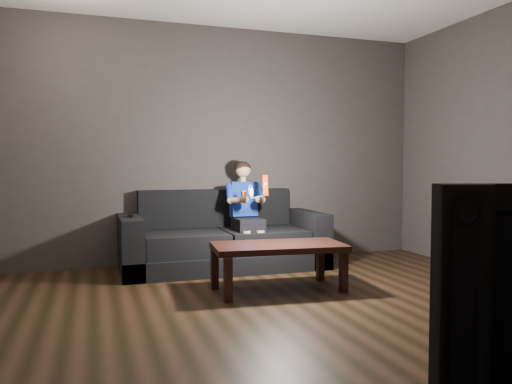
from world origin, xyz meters
name	(u,v)px	position (x,y,z in m)	size (l,w,h in m)	color
floor	(305,326)	(0.00, 0.00, 0.00)	(5.00, 5.00, 0.00)	black
back_wall	(218,145)	(0.00, 2.50, 1.35)	(5.00, 0.04, 2.70)	#3C3734
sofa	(222,243)	(-0.05, 2.10, 0.27)	(2.17, 0.94, 0.84)	black
child	(246,204)	(0.19, 2.04, 0.70)	(0.43, 0.52, 1.05)	black
wii_remote_red	(265,186)	(0.28, 1.64, 0.91)	(0.06, 0.08, 0.21)	red
nunchuk_white	(251,191)	(0.12, 1.64, 0.85)	(0.05, 0.08, 0.14)	white
wii_remote_black	(130,216)	(-1.03, 2.02, 0.61)	(0.04, 0.14, 0.03)	black
coffee_table	(278,250)	(0.17, 0.98, 0.36)	(1.20, 0.68, 0.42)	black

